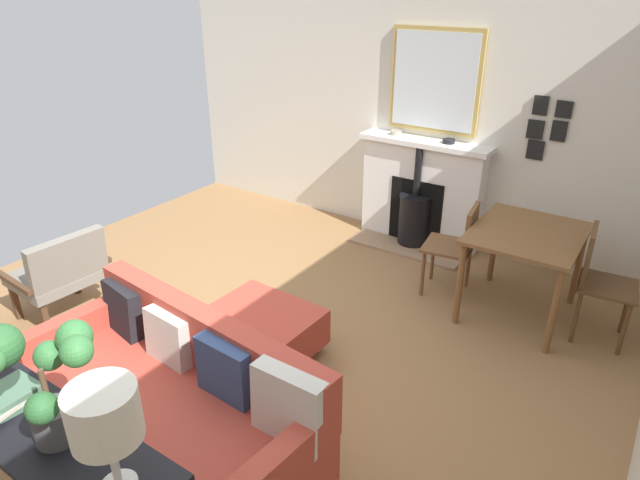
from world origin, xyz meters
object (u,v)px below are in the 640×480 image
(dining_chair_by_back_wall, at_px, (598,275))
(mantel_bowl_near, at_px, (396,132))
(table_lamp_far_end, at_px, (104,417))
(book_stack, at_px, (6,399))
(console_table, at_px, (39,440))
(dining_table, at_px, (526,244))
(dining_chair_near_fireplace, at_px, (458,242))
(sofa, at_px, (175,399))
(fireplace, at_px, (420,197))
(potted_plant, at_px, (41,371))
(ottoman, at_px, (266,326))
(armchair_accent, at_px, (60,271))
(mantel_bowl_far, at_px, (449,141))

(dining_chair_by_back_wall, bearing_deg, mantel_bowl_near, -111.43)
(table_lamp_far_end, distance_m, book_stack, 0.85)
(console_table, bearing_deg, dining_table, 159.63)
(dining_table, distance_m, dining_chair_near_fireplace, 0.56)
(dining_chair_by_back_wall, bearing_deg, sofa, -34.43)
(fireplace, xyz_separation_m, mantel_bowl_near, (-0.03, -0.33, 0.62))
(book_stack, xyz_separation_m, dining_table, (-3.28, 1.43, -0.15))
(book_stack, xyz_separation_m, dining_chair_near_fireplace, (-3.29, 0.89, -0.29))
(sofa, relative_size, book_stack, 6.62)
(dining_table, height_order, dining_chair_by_back_wall, dining_chair_by_back_wall)
(mantel_bowl_near, height_order, potted_plant, potted_plant)
(dining_chair_near_fireplace, bearing_deg, table_lamp_far_end, -1.69)
(ottoman, height_order, armchair_accent, armchair_accent)
(armchair_accent, bearing_deg, sofa, 75.90)
(fireplace, relative_size, mantel_bowl_near, 11.06)
(armchair_accent, height_order, console_table, armchair_accent)
(potted_plant, relative_size, dining_table, 0.61)
(dining_chair_near_fireplace, bearing_deg, mantel_bowl_near, -128.00)
(ottoman, xyz_separation_m, armchair_accent, (0.56, -1.59, 0.21))
(sofa, height_order, dining_table, sofa)
(fireplace, bearing_deg, armchair_accent, -30.26)
(fireplace, bearing_deg, book_stack, -2.46)
(potted_plant, bearing_deg, dining_chair_near_fireplace, 170.89)
(ottoman, relative_size, book_stack, 2.65)
(mantel_bowl_far, bearing_deg, potted_plant, -0.60)
(sofa, bearing_deg, console_table, -1.08)
(mantel_bowl_near, height_order, console_table, mantel_bowl_near)
(mantel_bowl_far, distance_m, armchair_accent, 3.57)
(potted_plant, height_order, book_stack, potted_plant)
(armchair_accent, distance_m, dining_chair_near_fireplace, 3.21)
(table_lamp_far_end, bearing_deg, potted_plant, -92.71)
(table_lamp_far_end, xyz_separation_m, dining_chair_near_fireplace, (-3.29, 0.10, -0.60))
(dining_chair_near_fireplace, bearing_deg, book_stack, -15.11)
(sofa, bearing_deg, mantel_bowl_near, -173.60)
(ottoman, relative_size, table_lamp_far_end, 1.65)
(table_lamp_far_end, relative_size, book_stack, 1.61)
(mantel_bowl_far, height_order, dining_table, mantel_bowl_far)
(mantel_bowl_near, relative_size, console_table, 0.08)
(console_table, distance_m, table_lamp_far_end, 0.72)
(mantel_bowl_far, xyz_separation_m, console_table, (4.10, -0.19, -0.45))
(mantel_bowl_near, bearing_deg, mantel_bowl_far, 90.00)
(ottoman, xyz_separation_m, dining_chair_near_fireplace, (-1.56, 0.81, 0.27))
(mantel_bowl_near, xyz_separation_m, table_lamp_far_end, (4.10, 0.94, -0.01))
(book_stack, bearing_deg, dining_chair_near_fireplace, 164.89)
(sofa, bearing_deg, fireplace, -179.11)
(armchair_accent, distance_m, table_lamp_far_end, 2.67)
(dining_table, bearing_deg, ottoman, -41.18)
(mantel_bowl_near, height_order, sofa, mantel_bowl_near)
(potted_plant, bearing_deg, book_stack, -86.60)
(console_table, bearing_deg, ottoman, -175.40)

